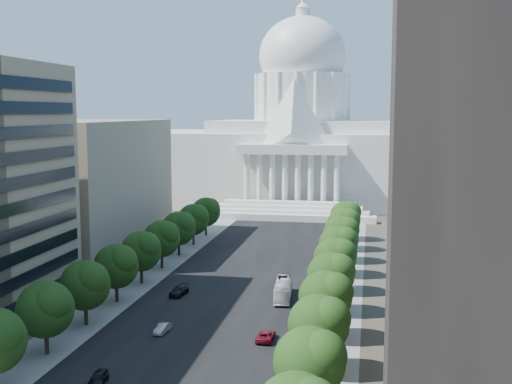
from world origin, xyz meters
The scene contains 32 objects.
road_asphalt centered at (0.00, 90.00, 0.00)m, with size 30.00×260.00×0.01m, color black.
sidewalk_left centered at (-19.00, 90.00, 0.00)m, with size 8.00×260.00×0.02m, color gray.
sidewalk_right centered at (19.00, 90.00, 0.00)m, with size 8.00×260.00×0.02m, color gray.
capitol centered at (0.00, 184.89, 20.01)m, with size 120.00×56.00×73.00m.
office_block_left_far centered at (-48.00, 100.00, 15.00)m, with size 38.00×52.00×30.00m, color gray.
tree_l_c centered at (-17.66, 35.81, 6.45)m, with size 7.79×7.60×9.97m.
tree_l_d centered at (-17.66, 47.81, 6.45)m, with size 7.79×7.60×9.97m.
tree_l_e centered at (-17.66, 59.81, 6.45)m, with size 7.79×7.60×9.97m.
tree_l_f centered at (-17.66, 71.81, 6.45)m, with size 7.79×7.60×9.97m.
tree_l_g centered at (-17.66, 83.81, 6.45)m, with size 7.79×7.60×9.97m.
tree_l_h centered at (-17.66, 95.81, 6.45)m, with size 7.79×7.60×9.97m.
tree_l_i centered at (-17.66, 107.81, 6.45)m, with size 7.79×7.60×9.97m.
tree_l_j centered at (-17.66, 119.81, 6.45)m, with size 7.79×7.60×9.97m.
tree_r_b centered at (18.34, 23.81, 6.45)m, with size 7.79×7.60×9.97m.
tree_r_c centered at (18.34, 35.81, 6.45)m, with size 7.79×7.60×9.97m.
tree_r_d centered at (18.34, 47.81, 6.45)m, with size 7.79×7.60×9.97m.
tree_r_e centered at (18.34, 59.81, 6.45)m, with size 7.79×7.60×9.97m.
tree_r_f centered at (18.34, 71.81, 6.45)m, with size 7.79×7.60×9.97m.
tree_r_g centered at (18.34, 83.81, 6.45)m, with size 7.79×7.60×9.97m.
tree_r_h centered at (18.34, 95.81, 6.45)m, with size 7.79×7.60×9.97m.
tree_r_i centered at (18.34, 107.81, 6.45)m, with size 7.79×7.60×9.97m.
tree_r_j centered at (18.34, 119.81, 6.45)m, with size 7.79×7.60×9.97m.
streetlight_b centered at (19.90, 35.00, 5.82)m, with size 2.61×0.44×9.00m.
streetlight_c centered at (19.90, 60.00, 5.82)m, with size 2.61×0.44×9.00m.
streetlight_d centered at (19.90, 85.00, 5.82)m, with size 2.61×0.44×9.00m.
streetlight_e centered at (19.90, 110.00, 5.82)m, with size 2.61×0.44×9.00m.
streetlight_f centered at (19.90, 135.00, 5.82)m, with size 2.61×0.44×9.00m.
car_dark_a centered at (-7.32, 28.26, 0.73)m, with size 1.73×4.31×1.47m, color black.
car_silver centered at (-5.49, 46.65, 0.65)m, with size 1.37×3.92×1.29m, color #A9AAB1.
car_red centered at (9.83, 46.11, 0.69)m, with size 2.28×4.93×1.37m, color maroon.
car_dark_b centered at (-8.76, 65.68, 0.77)m, with size 2.16×5.31×1.54m, color black.
city_bus centered at (9.52, 66.81, 1.58)m, with size 2.65×11.34×3.16m, color silver.
Camera 1 is at (23.74, -39.76, 32.02)m, focal length 45.00 mm.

